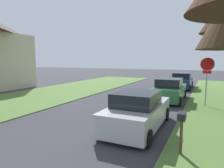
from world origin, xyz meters
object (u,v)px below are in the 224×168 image
at_px(curbside_mailbox, 182,121).
at_px(parked_sedan_silver, 138,111).
at_px(stop_sign_far, 207,71).
at_px(parked_sedan_navy, 182,81).
at_px(parked_sedan_green, 169,90).

bearing_deg(curbside_mailbox, parked_sedan_silver, 138.00).
bearing_deg(stop_sign_far, parked_sedan_navy, 106.23).
bearing_deg(parked_sedan_navy, parked_sedan_silver, -90.87).
relative_size(parked_sedan_silver, parked_sedan_green, 1.00).
distance_m(parked_sedan_silver, parked_sedan_navy, 13.42).
xyz_separation_m(parked_sedan_green, curbside_mailbox, (1.77, -8.31, 0.33)).
bearing_deg(parked_sedan_navy, stop_sign_far, -73.77).
bearing_deg(parked_sedan_silver, curbside_mailbox, -42.00).
bearing_deg(curbside_mailbox, stop_sign_far, 85.56).
height_order(parked_sedan_silver, parked_sedan_green, same).
relative_size(parked_sedan_navy, curbside_mailbox, 3.47).
bearing_deg(parked_sedan_green, stop_sign_far, -23.52).
height_order(parked_sedan_navy, curbside_mailbox, parked_sedan_navy).
distance_m(parked_sedan_green, curbside_mailbox, 8.50).
height_order(stop_sign_far, parked_sedan_navy, stop_sign_far).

